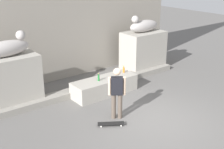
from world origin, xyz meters
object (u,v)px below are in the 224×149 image
at_px(bottle_green, 99,78).
at_px(bottle_orange, 124,70).
at_px(statue_reclining_right, 143,26).
at_px(statue_reclining_left, 7,48).
at_px(skateboard, 111,124).
at_px(skater, 117,91).

distance_m(bottle_green, bottle_orange, 1.28).
relative_size(statue_reclining_right, bottle_green, 5.83).
xyz_separation_m(statue_reclining_left, statue_reclining_right, (6.05, -0.01, 0.00)).
xyz_separation_m(statue_reclining_right, skateboard, (-4.28, -3.23, -1.97)).
height_order(statue_reclining_left, skater, statue_reclining_left).
xyz_separation_m(skateboard, bottle_green, (0.96, 1.98, 0.66)).
distance_m(skateboard, bottle_green, 2.30).
height_order(statue_reclining_right, bottle_orange, statue_reclining_right).
bearing_deg(statue_reclining_left, skater, -59.31).
distance_m(statue_reclining_right, skateboard, 5.71).
bearing_deg(bottle_green, statue_reclining_right, 20.54).
xyz_separation_m(statue_reclining_left, bottle_green, (2.73, -1.25, -1.31)).
relative_size(statue_reclining_left, bottle_green, 5.93).
distance_m(statue_reclining_left, statue_reclining_right, 6.05).
relative_size(statue_reclining_right, bottle_orange, 5.93).
height_order(statue_reclining_left, skateboard, statue_reclining_left).
bearing_deg(bottle_green, skateboard, -115.75).
bearing_deg(bottle_green, statue_reclining_left, 155.42).
distance_m(statue_reclining_left, bottle_green, 3.28).
distance_m(skater, bottle_green, 1.80).
height_order(statue_reclining_right, skater, statue_reclining_right).
height_order(statue_reclining_right, bottle_green, statue_reclining_right).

